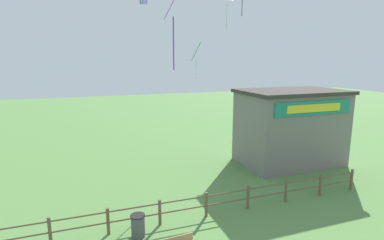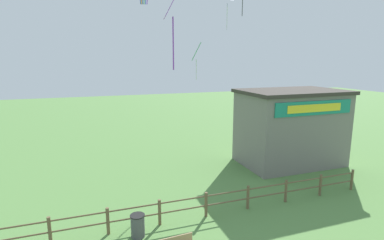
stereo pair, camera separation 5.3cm
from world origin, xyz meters
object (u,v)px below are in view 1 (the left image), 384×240
Objects in this scene: kite_green_diamond at (196,54)px; kite_purple_streamer at (173,9)px; seaside_building at (290,127)px; trash_bin at (138,226)px.

kite_green_diamond is 0.77× the size of kite_purple_streamer.
seaside_building is at bearing 29.57° from kite_purple_streamer.
seaside_building is 7.26× the size of trash_bin.
seaside_building is 2.29× the size of kite_purple_streamer.
seaside_building is 13.30m from trash_bin.
kite_green_diamond is at bearing 63.44° from kite_purple_streamer.
kite_purple_streamer reaches higher than trash_bin.
kite_green_diamond is (-6.62, 1.40, 5.05)m from seaside_building.
kite_green_diamond reaches higher than trash_bin.
seaside_building is at bearing -11.97° from kite_green_diamond.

